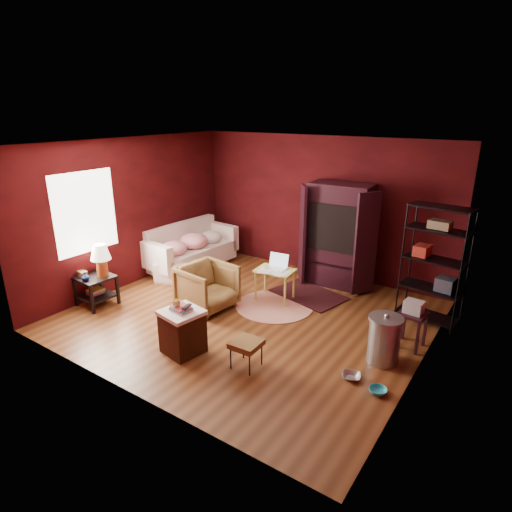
{
  "coord_description": "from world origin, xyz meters",
  "views": [
    {
      "loc": [
        3.72,
        -5.27,
        3.31
      ],
      "look_at": [
        0.0,
        0.2,
        1.0
      ],
      "focal_mm": 30.0,
      "sensor_mm": 36.0,
      "label": 1
    }
  ],
  "objects_px": {
    "side_table": "(98,269)",
    "hamper": "(183,331)",
    "tv_armoire": "(338,233)",
    "wire_shelving": "(436,261)",
    "laptop_desk": "(275,273)",
    "sofa": "(190,251)",
    "armchair": "(207,285)"
  },
  "relations": [
    {
      "from": "armchair",
      "to": "laptop_desk",
      "type": "xyz_separation_m",
      "value": [
        0.78,
        0.96,
        0.08
      ]
    },
    {
      "from": "armchair",
      "to": "laptop_desk",
      "type": "relative_size",
      "value": 1.03
    },
    {
      "from": "side_table",
      "to": "laptop_desk",
      "type": "height_order",
      "value": "side_table"
    },
    {
      "from": "hamper",
      "to": "tv_armoire",
      "type": "height_order",
      "value": "tv_armoire"
    },
    {
      "from": "hamper",
      "to": "sofa",
      "type": "bearing_deg",
      "value": 130.9
    },
    {
      "from": "sofa",
      "to": "laptop_desk",
      "type": "distance_m",
      "value": 2.39
    },
    {
      "from": "side_table",
      "to": "hamper",
      "type": "xyz_separation_m",
      "value": [
        2.26,
        -0.33,
        -0.33
      ]
    },
    {
      "from": "tv_armoire",
      "to": "wire_shelving",
      "type": "bearing_deg",
      "value": -20.53
    },
    {
      "from": "hamper",
      "to": "laptop_desk",
      "type": "xyz_separation_m",
      "value": [
        0.14,
        2.24,
        0.18
      ]
    },
    {
      "from": "hamper",
      "to": "wire_shelving",
      "type": "relative_size",
      "value": 0.38
    },
    {
      "from": "armchair",
      "to": "wire_shelving",
      "type": "distance_m",
      "value": 3.72
    },
    {
      "from": "laptop_desk",
      "to": "tv_armoire",
      "type": "relative_size",
      "value": 0.42
    },
    {
      "from": "sofa",
      "to": "hamper",
      "type": "xyz_separation_m",
      "value": [
        2.22,
        -2.56,
        -0.06
      ]
    },
    {
      "from": "tv_armoire",
      "to": "wire_shelving",
      "type": "xyz_separation_m",
      "value": [
        1.9,
        -0.62,
        0.02
      ]
    },
    {
      "from": "wire_shelving",
      "to": "laptop_desk",
      "type": "bearing_deg",
      "value": -157.69
    },
    {
      "from": "laptop_desk",
      "to": "side_table",
      "type": "bearing_deg",
      "value": -147.23
    },
    {
      "from": "side_table",
      "to": "hamper",
      "type": "height_order",
      "value": "side_table"
    },
    {
      "from": "sofa",
      "to": "tv_armoire",
      "type": "bearing_deg",
      "value": -94.03
    },
    {
      "from": "tv_armoire",
      "to": "hamper",
      "type": "bearing_deg",
      "value": -104.55
    },
    {
      "from": "side_table",
      "to": "armchair",
      "type": "bearing_deg",
      "value": 30.55
    },
    {
      "from": "armchair",
      "to": "tv_armoire",
      "type": "bearing_deg",
      "value": -24.96
    },
    {
      "from": "hamper",
      "to": "laptop_desk",
      "type": "distance_m",
      "value": 2.26
    },
    {
      "from": "wire_shelving",
      "to": "tv_armoire",
      "type": "bearing_deg",
      "value": 169.68
    },
    {
      "from": "sofa",
      "to": "side_table",
      "type": "bearing_deg",
      "value": 157.1
    },
    {
      "from": "sofa",
      "to": "armchair",
      "type": "relative_size",
      "value": 2.35
    },
    {
      "from": "laptop_desk",
      "to": "tv_armoire",
      "type": "distance_m",
      "value": 1.51
    },
    {
      "from": "armchair",
      "to": "hamper",
      "type": "height_order",
      "value": "armchair"
    },
    {
      "from": "side_table",
      "to": "wire_shelving",
      "type": "relative_size",
      "value": 0.58
    },
    {
      "from": "hamper",
      "to": "armchair",
      "type": "bearing_deg",
      "value": 116.29
    },
    {
      "from": "side_table",
      "to": "laptop_desk",
      "type": "relative_size",
      "value": 1.34
    },
    {
      "from": "side_table",
      "to": "tv_armoire",
      "type": "distance_m",
      "value": 4.4
    },
    {
      "from": "sofa",
      "to": "wire_shelving",
      "type": "height_order",
      "value": "wire_shelving"
    }
  ]
}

